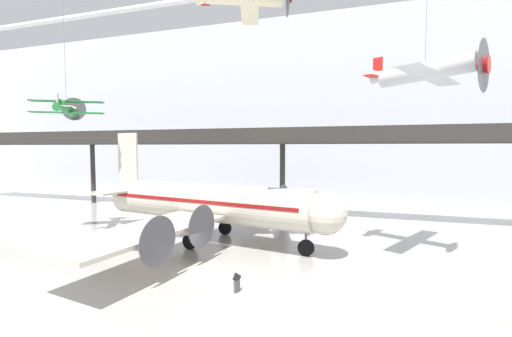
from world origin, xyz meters
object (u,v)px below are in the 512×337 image
Objects in this scene: airliner_silver_main at (205,203)px; suspended_plane_green_biplane at (67,108)px; suspended_plane_silver_racer at (425,72)px; info_sign_pedestal at (237,285)px.

airliner_silver_main is 16.26m from suspended_plane_green_biplane.
suspended_plane_green_biplane is at bearing -150.76° from suspended_plane_silver_racer.
suspended_plane_silver_racer is at bearing -117.41° from suspended_plane_green_biplane.
suspended_plane_silver_racer reaches higher than info_sign_pedestal.
suspended_plane_green_biplane reaches higher than airliner_silver_main.
airliner_silver_main reaches higher than info_sign_pedestal.
info_sign_pedestal is (6.85, -9.62, -3.07)m from airliner_silver_main.
airliner_silver_main is at bearing -110.83° from suspended_plane_green_biplane.
suspended_plane_green_biplane is at bearing -160.72° from airliner_silver_main.
suspended_plane_green_biplane is 31.45m from suspended_plane_silver_racer.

